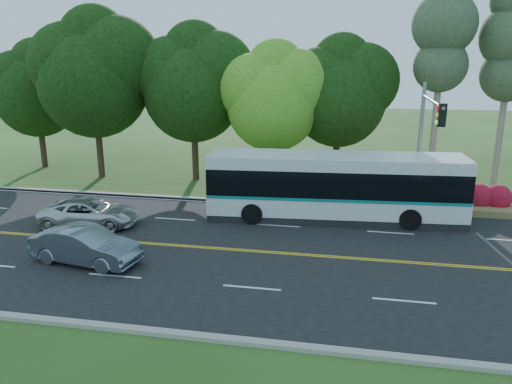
% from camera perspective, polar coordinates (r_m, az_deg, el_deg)
% --- Properties ---
extents(ground, '(120.00, 120.00, 0.00)m').
position_cam_1_polar(ground, '(22.04, 2.58, -7.00)').
color(ground, '#2B4416').
rests_on(ground, ground).
extents(road, '(60.00, 14.00, 0.02)m').
position_cam_1_polar(road, '(22.03, 2.58, -6.98)').
color(road, black).
rests_on(road, ground).
extents(curb_north, '(60.00, 0.30, 0.15)m').
position_cam_1_polar(curb_north, '(28.69, 4.62, -1.40)').
color(curb_north, '#9F9A8F').
rests_on(curb_north, ground).
extents(curb_south, '(60.00, 0.30, 0.15)m').
position_cam_1_polar(curb_south, '(15.74, -1.31, -16.72)').
color(curb_south, '#9F9A8F').
rests_on(curb_south, ground).
extents(grass_verge, '(60.00, 4.00, 0.10)m').
position_cam_1_polar(grass_verge, '(30.46, 5.00, -0.43)').
color(grass_verge, '#2B4416').
rests_on(grass_verge, ground).
extents(lane_markings, '(57.60, 13.82, 0.00)m').
position_cam_1_polar(lane_markings, '(22.04, 2.34, -6.93)').
color(lane_markings, gold).
rests_on(lane_markings, road).
extents(tree_row, '(44.70, 9.10, 13.84)m').
position_cam_1_polar(tree_row, '(33.27, -3.23, 12.67)').
color(tree_row, '#302015').
rests_on(tree_row, ground).
extents(bougainvillea_hedge, '(9.50, 2.25, 1.50)m').
position_cam_1_polar(bougainvillea_hedge, '(29.66, 18.79, -0.34)').
color(bougainvillea_hedge, maroon).
rests_on(bougainvillea_hedge, ground).
extents(traffic_signal, '(0.42, 6.10, 7.00)m').
position_cam_1_polar(traffic_signal, '(26.08, 18.84, 6.44)').
color(traffic_signal, gray).
rests_on(traffic_signal, ground).
extents(transit_bus, '(13.23, 3.78, 3.42)m').
position_cam_1_polar(transit_bus, '(26.16, 8.96, 0.49)').
color(transit_bus, silver).
rests_on(transit_bus, road).
extents(sedan, '(4.81, 2.31, 1.52)m').
position_cam_1_polar(sedan, '(21.92, -18.92, -5.82)').
color(sedan, slate).
rests_on(sedan, road).
extents(suv, '(5.11, 2.89, 1.35)m').
position_cam_1_polar(suv, '(26.47, -18.51, -2.28)').
color(suv, silver).
rests_on(suv, road).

